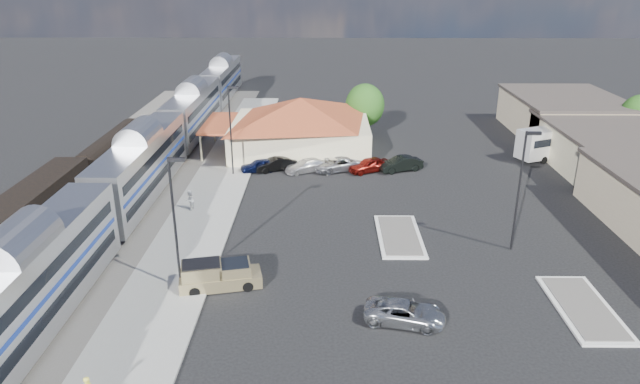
{
  "coord_description": "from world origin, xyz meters",
  "views": [
    {
      "loc": [
        -1.74,
        -37.82,
        19.26
      ],
      "look_at": [
        -2.16,
        4.31,
        2.8
      ],
      "focal_mm": 32.0,
      "sensor_mm": 36.0,
      "label": 1
    }
  ],
  "objects_px": {
    "suv": "(405,313)",
    "pickup_truck": "(220,275)",
    "coach_bus": "(562,140)",
    "station_depot": "(300,125)"
  },
  "relations": [
    {
      "from": "suv",
      "to": "pickup_truck",
      "type": "bearing_deg",
      "value": 83.81
    },
    {
      "from": "suv",
      "to": "coach_bus",
      "type": "height_order",
      "value": "coach_bus"
    },
    {
      "from": "suv",
      "to": "coach_bus",
      "type": "relative_size",
      "value": 0.44
    },
    {
      "from": "station_depot",
      "to": "coach_bus",
      "type": "distance_m",
      "value": 28.64
    },
    {
      "from": "suv",
      "to": "coach_bus",
      "type": "distance_m",
      "value": 38.15
    },
    {
      "from": "pickup_truck",
      "to": "suv",
      "type": "xyz_separation_m",
      "value": [
        11.43,
        -3.88,
        -0.2
      ]
    },
    {
      "from": "suv",
      "to": "coach_bus",
      "type": "bearing_deg",
      "value": -20.99
    },
    {
      "from": "suv",
      "to": "station_depot",
      "type": "bearing_deg",
      "value": 25.18
    },
    {
      "from": "pickup_truck",
      "to": "coach_bus",
      "type": "relative_size",
      "value": 0.51
    },
    {
      "from": "station_depot",
      "to": "coach_bus",
      "type": "xyz_separation_m",
      "value": [
        28.56,
        -1.71,
        -1.13
      ]
    }
  ]
}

